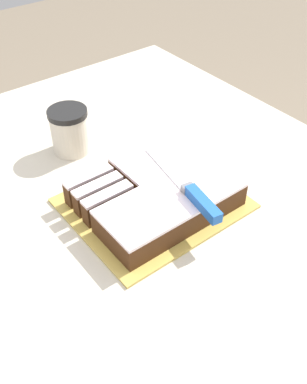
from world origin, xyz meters
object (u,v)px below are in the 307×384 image
(coffee_cup, at_px, (68,131))
(knife, at_px, (195,196))
(cake, at_px, (157,192))
(cake_board, at_px, (154,203))

(coffee_cup, bearing_deg, knife, 10.82)
(cake, bearing_deg, knife, 15.54)
(coffee_cup, bearing_deg, cake_board, 8.25)
(cake_board, bearing_deg, coffee_cup, -171.75)
(knife, distance_m, coffee_cup, 0.38)
(cake_board, bearing_deg, knife, 18.26)
(knife, bearing_deg, cake, 25.21)
(cake_board, xyz_separation_m, cake, (0.00, 0.01, 0.03))
(cake_board, distance_m, cake, 0.03)
(cake, distance_m, coffee_cup, 0.29)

